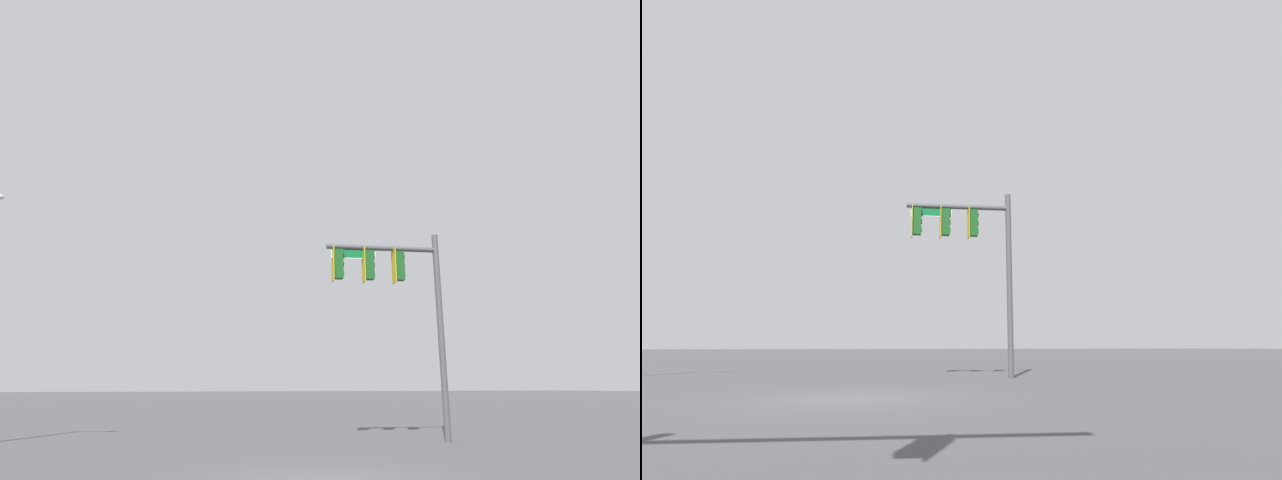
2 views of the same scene
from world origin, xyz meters
The scene contains 1 object.
signal_pole_near centered at (-5.17, -6.20, 5.36)m, with size 4.27×1.17×7.44m.
Camera 1 is at (3.51, 10.06, 1.82)m, focal length 28.00 mm.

